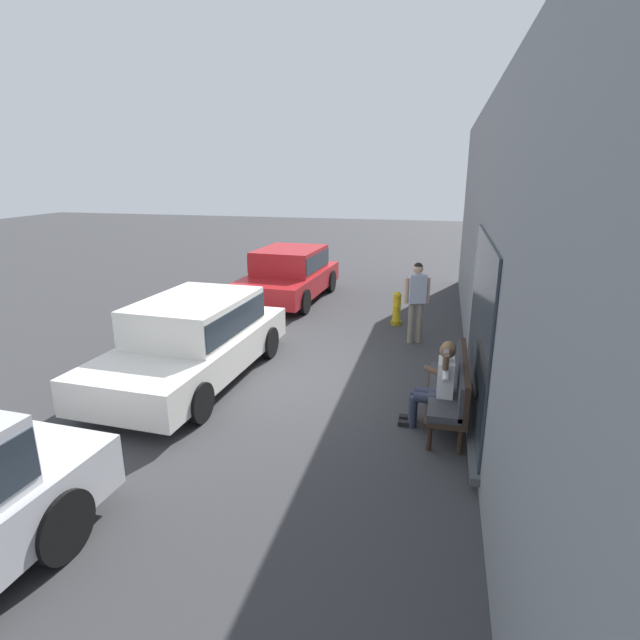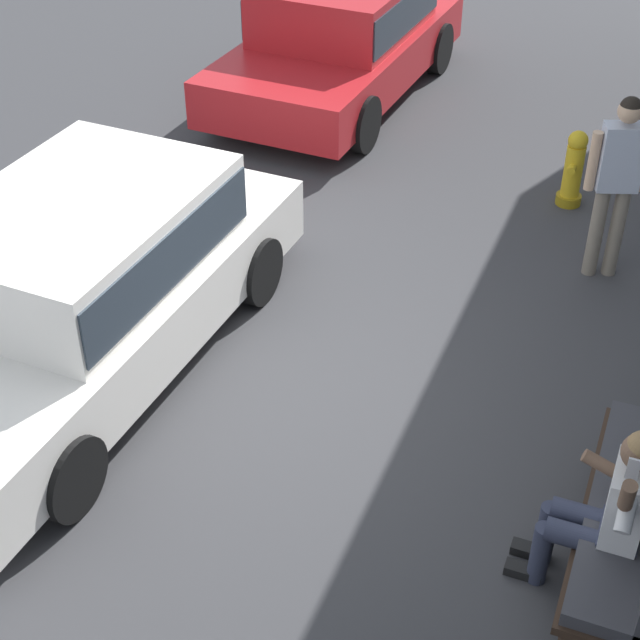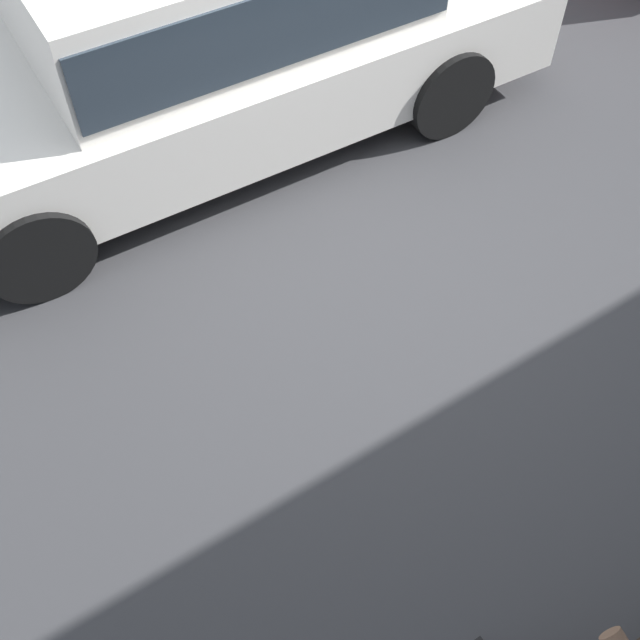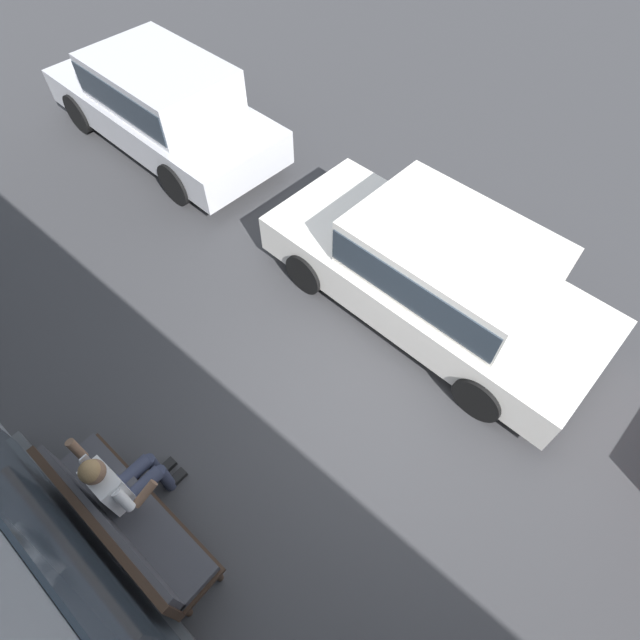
# 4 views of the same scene
# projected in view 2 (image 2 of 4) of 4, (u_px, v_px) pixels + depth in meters

# --- Properties ---
(ground_plane) EXTENTS (60.00, 60.00, 0.00)m
(ground_plane) POSITION_uv_depth(u_px,v_px,m) (274.00, 379.00, 7.83)
(ground_plane) COLOR #38383A
(person_on_phone) EXTENTS (0.73, 0.74, 1.31)m
(person_on_phone) POSITION_uv_depth(u_px,v_px,m) (607.00, 509.00, 5.79)
(person_on_phone) COLOR #2D3347
(person_on_phone) RESTS_ON ground_plane
(parked_car_near) EXTENTS (4.21, 2.11, 1.44)m
(parked_car_near) POSITION_uv_depth(u_px,v_px,m) (340.00, 33.00, 11.94)
(parked_car_near) COLOR red
(parked_car_near) RESTS_ON ground_plane
(parked_car_mid) EXTENTS (4.50, 2.05, 1.43)m
(parked_car_mid) POSITION_uv_depth(u_px,v_px,m) (81.00, 278.00, 7.60)
(parked_car_mid) COLOR white
(parked_car_mid) RESTS_ON ground_plane
(pedestrian_standing) EXTENTS (0.31, 0.52, 1.73)m
(pedestrian_standing) POSITION_uv_depth(u_px,v_px,m) (618.00, 174.00, 8.47)
(pedestrian_standing) COLOR gray
(pedestrian_standing) RESTS_ON ground_plane
(fire_hydrant) EXTENTS (0.38, 0.26, 0.81)m
(fire_hydrant) POSITION_uv_depth(u_px,v_px,m) (573.00, 169.00, 9.90)
(fire_hydrant) COLOR olive
(fire_hydrant) RESTS_ON ground_plane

